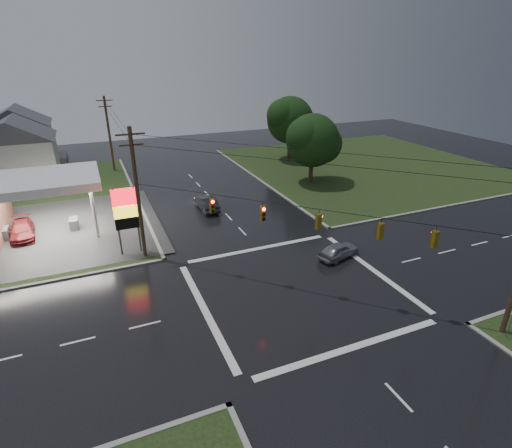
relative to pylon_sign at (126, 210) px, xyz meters
name	(u,v)px	position (x,y,z in m)	size (l,w,h in m)	color
ground	(296,288)	(10.50, -10.50, -4.01)	(120.00, 120.00, 0.00)	black
grass_ne	(365,165)	(36.50, 15.50, -3.97)	(36.00, 36.00, 0.08)	black
pylon_sign	(126,210)	(0.00, 0.00, 0.00)	(2.00, 0.35, 6.00)	#59595E
utility_pole_nw	(137,193)	(1.00, -1.00, 1.71)	(2.20, 0.32, 11.00)	#382619
utility_pole_n	(109,133)	(1.00, 27.50, 1.46)	(2.20, 0.32, 10.50)	#382619
traffic_signals	(300,207)	(10.52, -10.52, 2.47)	(26.87, 26.87, 1.47)	black
house_near	(17,151)	(-10.45, 25.50, 0.39)	(11.05, 8.48, 8.60)	silver
house_far	(18,135)	(-11.45, 37.50, 0.39)	(11.05, 8.48, 8.60)	silver
tree_ne_near	(314,141)	(24.64, 11.49, 1.55)	(7.99, 6.80, 8.98)	black
tree_ne_far	(291,120)	(27.65, 23.49, 2.17)	(8.46, 7.20, 9.80)	black
car_north	(207,203)	(8.99, 7.39, -3.24)	(1.64, 4.69, 1.55)	black
car_crossing	(339,250)	(16.10, -7.65, -3.34)	(1.58, 3.92, 1.33)	slate
car_pump	(22,230)	(-8.98, 7.31, -3.28)	(2.04, 5.02, 1.46)	maroon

